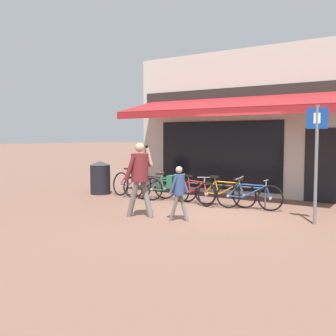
% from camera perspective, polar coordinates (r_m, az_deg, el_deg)
% --- Properties ---
extents(ground_plane, '(160.00, 160.00, 0.00)m').
position_cam_1_polar(ground_plane, '(10.47, 6.01, -5.99)').
color(ground_plane, brown).
extents(shop_front, '(8.00, 4.87, 4.58)m').
position_cam_1_polar(shop_front, '(14.76, 12.63, 5.89)').
color(shop_front, beige).
rests_on(shop_front, ground_plane).
extents(bike_rack_rail, '(4.71, 0.04, 0.57)m').
position_cam_1_polar(bike_rack_rail, '(11.98, 2.80, -2.29)').
color(bike_rack_rail, '#47494F').
rests_on(bike_rack_rail, ground_plane).
extents(bicycle_purple, '(1.77, 0.52, 0.90)m').
position_cam_1_polar(bicycle_purple, '(12.96, -4.99, -2.21)').
color(bicycle_purple, black).
rests_on(bicycle_purple, ground_plane).
extents(bicycle_black, '(1.57, 0.80, 0.82)m').
position_cam_1_polar(bicycle_black, '(12.70, -2.58, -2.49)').
color(bicycle_black, black).
rests_on(bicycle_black, ground_plane).
extents(bicycle_green, '(1.62, 0.73, 0.81)m').
position_cam_1_polar(bicycle_green, '(12.10, 0.10, -2.82)').
color(bicycle_green, black).
rests_on(bicycle_green, ground_plane).
extents(bicycle_red, '(1.63, 0.58, 0.81)m').
position_cam_1_polar(bicycle_red, '(11.59, 3.48, -3.18)').
color(bicycle_red, black).
rests_on(bicycle_red, ground_plane).
extents(bicycle_orange, '(1.78, 0.52, 0.82)m').
position_cam_1_polar(bicycle_orange, '(11.29, 7.62, -3.37)').
color(bicycle_orange, black).
rests_on(bicycle_orange, ground_plane).
extents(bicycle_blue, '(1.72, 0.58, 0.79)m').
position_cam_1_polar(bicycle_blue, '(10.93, 10.87, -3.72)').
color(bicycle_blue, black).
rests_on(bicycle_blue, ground_plane).
extents(pedestrian_adult, '(0.60, 0.67, 1.74)m').
position_cam_1_polar(pedestrian_adult, '(9.75, -3.85, -0.50)').
color(pedestrian_adult, slate).
rests_on(pedestrian_adult, ground_plane).
extents(pedestrian_child, '(0.47, 0.43, 1.22)m').
position_cam_1_polar(pedestrian_child, '(9.30, 1.33, -2.53)').
color(pedestrian_child, slate).
rests_on(pedestrian_child, ground_plane).
extents(litter_bin, '(0.65, 0.65, 1.07)m').
position_cam_1_polar(litter_bin, '(13.75, -9.17, -1.28)').
color(litter_bin, black).
rests_on(litter_bin, ground_plane).
extents(parking_sign, '(0.44, 0.07, 2.53)m').
position_cam_1_polar(parking_sign, '(9.38, 19.46, 2.06)').
color(parking_sign, slate).
rests_on(parking_sign, ground_plane).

